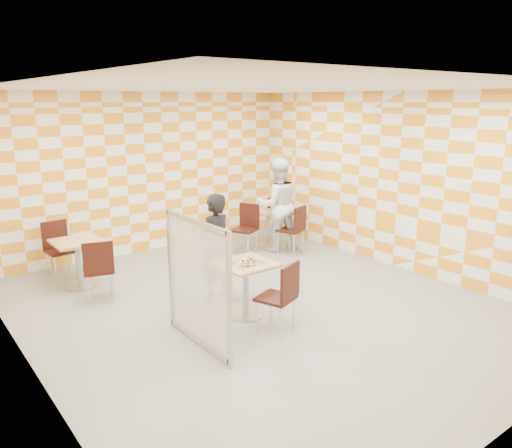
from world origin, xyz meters
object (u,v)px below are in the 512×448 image
(chair_empty_far, at_px, (58,244))
(man_white, at_px, (278,205))
(main_table, at_px, (246,280))
(sport_bottle, at_px, (260,204))
(chair_second_front, at_px, (295,226))
(soda_bottle, at_px, (269,203))
(empty_table, at_px, (78,255))
(chair_main_front, at_px, (282,292))
(partition, at_px, (198,283))
(second_table, at_px, (268,221))
(man_dark, at_px, (215,247))
(chair_empty_near, at_px, (98,266))
(chair_second_side, at_px, (247,224))

(chair_empty_far, relative_size, man_white, 0.52)
(main_table, bearing_deg, sport_bottle, 49.07)
(chair_second_front, xyz_separation_m, chair_empty_far, (-3.93, 1.43, 0.00))
(chair_second_front, xyz_separation_m, soda_bottle, (0.02, 0.80, 0.31))
(empty_table, distance_m, soda_bottle, 3.86)
(chair_main_front, height_order, chair_empty_far, same)
(partition, bearing_deg, chair_main_front, -19.45)
(chair_main_front, bearing_deg, partition, 160.55)
(partition, bearing_deg, main_table, 20.47)
(empty_table, bearing_deg, second_table, -0.14)
(empty_table, xyz_separation_m, soda_bottle, (3.84, 0.06, 0.34))
(man_dark, height_order, man_white, man_white)
(empty_table, distance_m, sport_bottle, 3.68)
(second_table, distance_m, chair_empty_near, 3.82)
(man_white, bearing_deg, partition, 57.64)
(chair_empty_near, bearing_deg, man_white, 6.90)
(main_table, distance_m, chair_second_side, 2.96)
(partition, relative_size, soda_bottle, 6.74)
(partition, bearing_deg, chair_second_front, 31.67)
(soda_bottle, bearing_deg, partition, -139.56)
(chair_second_side, bearing_deg, chair_main_front, -119.23)
(chair_empty_far, bearing_deg, chair_second_side, -12.98)
(chair_main_front, distance_m, soda_bottle, 4.02)
(second_table, xyz_separation_m, empty_table, (-3.76, 0.01, 0.00))
(partition, bearing_deg, empty_table, 99.55)
(chair_empty_far, relative_size, soda_bottle, 4.02)
(second_table, height_order, partition, partition)
(chair_second_side, distance_m, chair_empty_far, 3.38)
(empty_table, bearing_deg, man_dark, -50.30)
(empty_table, relative_size, partition, 0.48)
(empty_table, distance_m, man_white, 3.76)
(second_table, xyz_separation_m, man_white, (-0.04, -0.34, 0.38))
(main_table, bearing_deg, soda_bottle, 46.16)
(main_table, height_order, chair_main_front, chair_main_front)
(chair_second_front, height_order, soda_bottle, soda_bottle)
(chair_empty_near, bearing_deg, empty_table, 92.22)
(chair_main_front, xyz_separation_m, man_dark, (-0.04, 1.46, 0.24))
(chair_main_front, relative_size, man_dark, 0.59)
(man_dark, xyz_separation_m, man_white, (2.31, 1.36, 0.11))
(main_table, relative_size, sport_bottle, 3.75)
(second_table, height_order, sport_bottle, sport_bottle)
(partition, distance_m, soda_bottle, 4.43)
(main_table, height_order, empty_table, same)
(main_table, xyz_separation_m, chair_empty_far, (-1.53, 3.14, 0.04))
(chair_second_front, distance_m, man_dark, 2.60)
(chair_main_front, relative_size, chair_second_front, 1.00)
(chair_main_front, distance_m, man_white, 3.63)
(empty_table, bearing_deg, main_table, -59.87)
(main_table, height_order, partition, partition)
(man_dark, xyz_separation_m, sport_bottle, (2.24, 1.83, 0.05))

